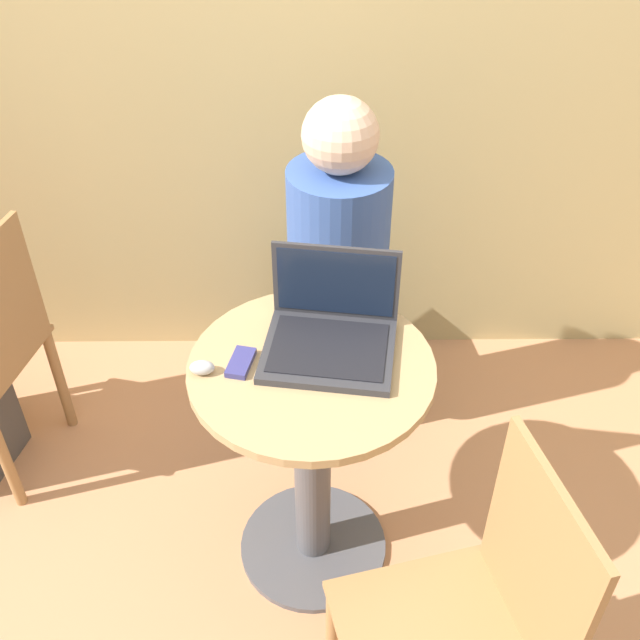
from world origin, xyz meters
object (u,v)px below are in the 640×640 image
object	(u,v)px
laptop	(331,330)
cell_phone	(241,362)
person_seated	(335,295)
chair_empty	(468,630)

from	to	relation	value
laptop	cell_phone	size ratio (longest dim) A/B	3.19
laptop	person_seated	distance (m)	0.60
cell_phone	person_seated	size ratio (longest dim) A/B	0.09
person_seated	cell_phone	bearing A→B (deg)	-112.30
laptop	person_seated	xyz separation A→B (m)	(0.03, 0.53, -0.29)
laptop	person_seated	bearing A→B (deg)	87.20
chair_empty	person_seated	size ratio (longest dim) A/B	0.76
cell_phone	chair_empty	size ratio (longest dim) A/B	0.12
laptop	cell_phone	distance (m)	0.24
chair_empty	cell_phone	bearing A→B (deg)	133.55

